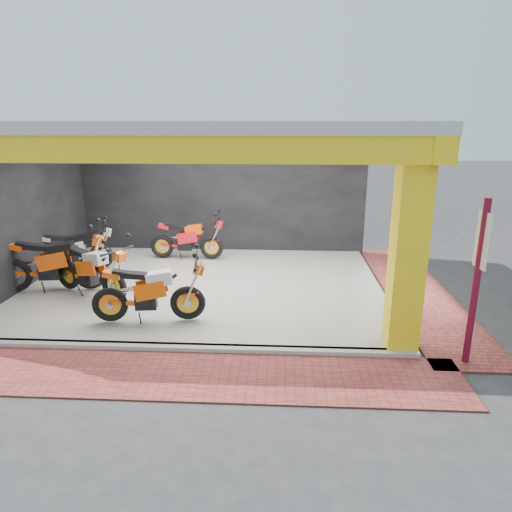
{
  "coord_description": "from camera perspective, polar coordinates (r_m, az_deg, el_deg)",
  "views": [
    {
      "loc": [
        1.72,
        -7.84,
        3.68
      ],
      "look_at": [
        1.2,
        1.63,
        0.9
      ],
      "focal_mm": 32.0,
      "sensor_mm": 36.0,
      "label": 1
    }
  ],
  "objects": [
    {
      "name": "back_wall",
      "position": [
        13.19,
        -4.4,
        7.87
      ],
      "size": [
        8.2,
        0.2,
        3.5
      ],
      "primitive_type": "cube",
      "color": "black",
      "rests_on": "ground"
    },
    {
      "name": "corner_column",
      "position": [
        7.62,
        18.5,
        0.81
      ],
      "size": [
        0.5,
        0.5,
        3.5
      ],
      "primitive_type": "cube",
      "color": "yellow",
      "rests_on": "ground"
    },
    {
      "name": "moto_hero",
      "position": [
        8.51,
        -8.61,
        -3.81
      ],
      "size": [
        2.28,
        1.07,
        1.35
      ],
      "primitive_type": null,
      "rotation": [
        0.0,
        0.0,
        0.12
      ],
      "color": "#ED580A",
      "rests_on": "showroom_floor"
    },
    {
      "name": "moto_row_a",
      "position": [
        9.7,
        -17.46,
        -1.8
      ],
      "size": [
        2.37,
        1.79,
        1.37
      ],
      "primitive_type": null,
      "rotation": [
        0.0,
        0.0,
        -0.49
      ],
      "color": "#FF4F0A",
      "rests_on": "showroom_floor"
    },
    {
      "name": "paver_front",
      "position": [
        7.27,
        -11.35,
        -14.29
      ],
      "size": [
        9.0,
        1.4,
        0.03
      ],
      "primitive_type": "cube",
      "color": "#9B3D32",
      "rests_on": "ground"
    },
    {
      "name": "left_wall",
      "position": [
        11.59,
        -27.14,
        4.96
      ],
      "size": [
        0.2,
        6.2,
        3.5
      ],
      "primitive_type": "cube",
      "color": "black",
      "rests_on": "ground"
    },
    {
      "name": "showroom_ceiling",
      "position": [
        9.99,
        -7.02,
        15.76
      ],
      "size": [
        8.4,
        6.4,
        0.2
      ],
      "primitive_type": "cube",
      "color": "beige",
      "rests_on": "corner_column"
    },
    {
      "name": "ground",
      "position": [
        8.83,
        -8.47,
        -8.49
      ],
      "size": [
        80.0,
        80.0,
        0.0
      ],
      "primitive_type": "plane",
      "color": "#2D2D30",
      "rests_on": "ground"
    },
    {
      "name": "moto_row_b",
      "position": [
        10.6,
        -20.22,
        -0.21
      ],
      "size": [
        2.55,
        1.26,
        1.49
      ],
      "primitive_type": null,
      "rotation": [
        0.0,
        0.0,
        0.15
      ],
      "color": "#F34F0A",
      "rests_on": "showroom_floor"
    },
    {
      "name": "header_beam_right",
      "position": [
        10.1,
        16.68,
        13.52
      ],
      "size": [
        0.3,
        6.4,
        0.4
      ],
      "primitive_type": "cube",
      "color": "yellow",
      "rests_on": "corner_column"
    },
    {
      "name": "moto_row_d",
      "position": [
        12.08,
        -18.91,
        1.31
      ],
      "size": [
        2.2,
        1.39,
        1.26
      ],
      "primitive_type": null,
      "rotation": [
        0.0,
        0.0,
        0.33
      ],
      "color": "#A3A5AA",
      "rests_on": "showroom_floor"
    },
    {
      "name": "floor_kerb",
      "position": [
        7.91,
        -9.96,
        -11.23
      ],
      "size": [
        8.0,
        0.2,
        0.1
      ],
      "primitive_type": "cube",
      "color": "beige",
      "rests_on": "ground"
    },
    {
      "name": "moto_row_c",
      "position": [
        12.31,
        -5.6,
        2.46
      ],
      "size": [
        2.13,
        0.84,
        1.29
      ],
      "primitive_type": null,
      "rotation": [
        0.0,
        0.0,
        -0.03
      ],
      "color": "red",
      "rests_on": "showroom_floor"
    },
    {
      "name": "showroom_floor",
      "position": [
        10.62,
        -6.36,
        -3.75
      ],
      "size": [
        8.0,
        6.0,
        0.1
      ],
      "primitive_type": "cube",
      "color": "beige",
      "rests_on": "ground"
    },
    {
      "name": "paver_right",
      "position": [
        10.94,
        19.37,
        -4.21
      ],
      "size": [
        1.4,
        7.0,
        0.03
      ],
      "primitive_type": "cube",
      "color": "#9B3D32",
      "rests_on": "ground"
    },
    {
      "name": "header_beam_front",
      "position": [
        7.06,
        -11.24,
        12.96
      ],
      "size": [
        8.4,
        0.3,
        0.4
      ],
      "primitive_type": "cube",
      "color": "yellow",
      "rests_on": "corner_column"
    },
    {
      "name": "signpost",
      "position": [
        7.63,
        25.92,
        -2.35
      ],
      "size": [
        0.11,
        0.37,
        2.65
      ],
      "rotation": [
        0.0,
        0.0,
        0.08
      ],
      "color": "maroon",
      "rests_on": "ground"
    }
  ]
}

